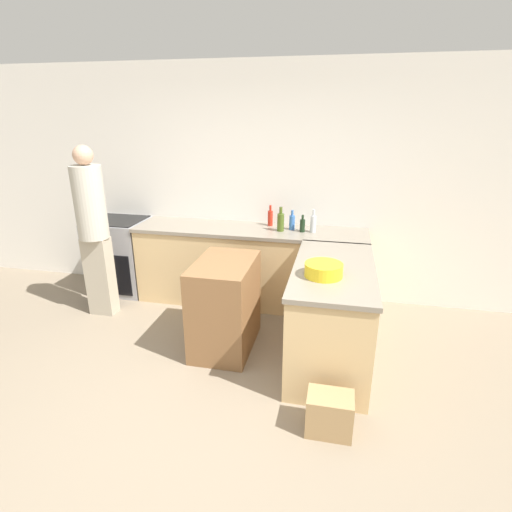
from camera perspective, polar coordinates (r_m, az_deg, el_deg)
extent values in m
plane|color=gray|center=(3.18, -10.26, -23.10)|extent=(14.00, 14.00, 0.00)
cube|color=white|center=(4.76, -0.02, 10.18)|extent=(8.00, 0.06, 2.70)
cube|color=#D6B27A|center=(4.70, -0.89, -1.60)|extent=(2.61, 0.61, 0.87)
cube|color=gray|center=(4.55, -0.92, 3.71)|extent=(2.64, 0.64, 0.04)
cube|color=#D6B27A|center=(3.67, 10.64, -8.39)|extent=(0.66, 1.40, 0.87)
cube|color=gray|center=(3.49, 11.10, -1.82)|extent=(0.69, 1.43, 0.04)
cube|color=#99999E|center=(5.30, -18.75, 0.07)|extent=(0.68, 0.61, 0.91)
cube|color=black|center=(5.10, -20.30, -2.52)|extent=(0.57, 0.01, 0.51)
cube|color=black|center=(5.17, -19.30, 4.86)|extent=(0.63, 0.56, 0.01)
cube|color=brown|center=(3.80, -4.45, -7.02)|extent=(0.52, 0.80, 0.87)
cylinder|color=yellow|center=(3.25, 9.63, -1.96)|extent=(0.31, 0.31, 0.11)
cylinder|color=silver|center=(4.42, 8.17, 4.54)|extent=(0.06, 0.06, 0.18)
cylinder|color=silver|center=(4.39, 8.25, 6.14)|extent=(0.03, 0.03, 0.07)
cylinder|color=#386BB7|center=(4.50, 5.16, 4.77)|extent=(0.06, 0.06, 0.16)
cylinder|color=#386BB7|center=(4.47, 5.21, 6.15)|extent=(0.03, 0.03, 0.06)
cylinder|color=#475B1E|center=(4.43, 3.54, 4.81)|extent=(0.08, 0.08, 0.20)
cylinder|color=#475B1E|center=(4.40, 3.57, 6.52)|extent=(0.03, 0.03, 0.08)
cylinder|color=red|center=(4.65, 2.05, 5.41)|extent=(0.06, 0.06, 0.17)
cylinder|color=red|center=(4.62, 2.07, 6.85)|extent=(0.03, 0.03, 0.07)
cylinder|color=black|center=(4.43, 6.64, 4.31)|extent=(0.06, 0.06, 0.14)
cylinder|color=black|center=(4.40, 6.69, 5.51)|extent=(0.03, 0.03, 0.05)
cube|color=#ADA38E|center=(4.74, -21.36, -2.69)|extent=(0.28, 0.17, 0.89)
cylinder|color=#B7B2A3|center=(4.51, -22.66, 7.04)|extent=(0.31, 0.31, 0.76)
sphere|color=tan|center=(4.44, -23.50, 13.08)|extent=(0.20, 0.20, 0.20)
cube|color=#A88456|center=(3.07, 10.46, -21.26)|extent=(0.32, 0.23, 0.30)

